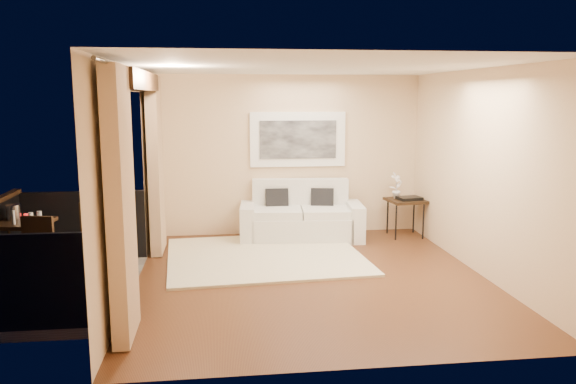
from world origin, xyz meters
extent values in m
plane|color=#563019|center=(0.00, 0.00, 0.00)|extent=(5.00, 5.00, 0.00)
plane|color=white|center=(0.00, 0.00, 2.70)|extent=(5.00, 5.00, 0.00)
plane|color=beige|center=(0.00, 2.50, 1.35)|extent=(4.50, 0.00, 4.50)
plane|color=beige|center=(0.00, -2.50, 1.35)|extent=(4.50, 0.00, 4.50)
plane|color=beige|center=(2.25, 0.00, 1.35)|extent=(0.00, 5.00, 5.00)
plane|color=beige|center=(-2.25, 1.85, 1.35)|extent=(0.00, 2.70, 2.70)
plane|color=beige|center=(-2.25, -1.85, 1.35)|extent=(0.00, 2.70, 2.70)
plane|color=beige|center=(-2.25, 0.00, 2.55)|extent=(0.00, 2.40, 2.40)
cube|color=black|center=(-2.13, 0.00, 2.52)|extent=(0.28, 2.40, 0.22)
cube|color=#605B56|center=(-3.15, 0.00, -0.06)|extent=(1.80, 2.60, 0.12)
cube|color=black|center=(-3.15, 1.27, 0.50)|extent=(1.80, 0.06, 1.00)
cube|color=black|center=(-3.15, -1.27, 0.50)|extent=(1.80, 0.06, 1.00)
cube|color=tan|center=(-2.11, 1.55, 1.32)|extent=(0.16, 0.75, 2.62)
cube|color=tan|center=(-2.11, -1.55, 1.32)|extent=(0.16, 0.75, 2.62)
cylinder|color=#4C473F|center=(-2.11, 0.00, 2.63)|extent=(0.04, 4.80, 0.04)
cube|color=white|center=(0.16, 2.47, 1.62)|extent=(1.62, 0.05, 0.92)
cube|color=black|center=(0.16, 2.44, 1.62)|extent=(1.30, 0.02, 0.64)
cube|color=beige|center=(-0.53, 1.03, 0.02)|extent=(2.97, 2.63, 0.04)
cube|color=silver|center=(0.16, 2.02, 0.20)|extent=(1.68, 0.99, 0.40)
cube|color=silver|center=(0.19, 2.35, 0.57)|extent=(1.63, 0.34, 0.78)
cube|color=silver|center=(-0.72, 2.09, 0.30)|extent=(0.30, 0.87, 0.59)
cube|color=silver|center=(1.05, 1.95, 0.30)|extent=(0.30, 0.87, 0.59)
cube|color=silver|center=(-0.23, 2.02, 0.47)|extent=(0.82, 0.82, 0.13)
cube|color=silver|center=(0.55, 1.96, 0.47)|extent=(0.82, 0.82, 0.13)
cube|color=black|center=(-0.22, 2.24, 0.63)|extent=(0.38, 0.18, 0.39)
cube|color=black|center=(0.54, 2.18, 0.63)|extent=(0.41, 0.25, 0.39)
cube|color=black|center=(1.93, 2.00, 0.61)|extent=(0.65, 0.65, 0.04)
cylinder|color=black|center=(1.70, 1.77, 0.30)|extent=(0.03, 0.03, 0.59)
cylinder|color=black|center=(2.16, 1.77, 0.30)|extent=(0.03, 0.03, 0.59)
cylinder|color=black|center=(1.70, 2.23, 0.30)|extent=(0.03, 0.03, 0.59)
cylinder|color=black|center=(2.16, 2.23, 0.30)|extent=(0.03, 0.03, 0.59)
cube|color=black|center=(1.97, 1.96, 0.66)|extent=(0.42, 0.34, 0.05)
imported|color=white|center=(1.79, 2.10, 0.86)|extent=(0.28, 0.26, 0.44)
cube|color=black|center=(-3.70, 0.46, 0.73)|extent=(0.76, 0.76, 0.05)
cylinder|color=black|center=(-3.44, 0.19, 0.35)|extent=(0.04, 0.04, 0.70)
cylinder|color=black|center=(-3.96, 0.72, 0.35)|extent=(0.04, 0.04, 0.70)
cylinder|color=black|center=(-3.44, 0.72, 0.35)|extent=(0.04, 0.04, 0.70)
cube|color=black|center=(-2.84, 0.95, 0.43)|extent=(0.45, 0.45, 0.05)
cube|color=black|center=(-2.87, 0.78, 0.66)|extent=(0.40, 0.11, 0.52)
cylinder|color=black|center=(-2.66, 1.09, 0.20)|extent=(0.03, 0.03, 0.41)
cylinder|color=black|center=(-2.98, 1.14, 0.20)|extent=(0.03, 0.03, 0.41)
cylinder|color=black|center=(-2.70, 0.77, 0.20)|extent=(0.03, 0.03, 0.41)
cylinder|color=black|center=(-3.02, 0.82, 0.20)|extent=(0.03, 0.03, 0.41)
cube|color=black|center=(-3.41, -0.16, 0.42)|extent=(0.47, 0.47, 0.05)
cube|color=black|center=(-3.37, 0.01, 0.66)|extent=(0.39, 0.13, 0.51)
cylinder|color=black|center=(-3.60, -0.29, 0.20)|extent=(0.03, 0.03, 0.40)
cylinder|color=black|center=(-3.29, -0.35, 0.20)|extent=(0.03, 0.03, 0.40)
cylinder|color=black|center=(-3.53, 0.03, 0.20)|extent=(0.03, 0.03, 0.40)
cylinder|color=black|center=(-3.22, -0.04, 0.20)|extent=(0.03, 0.03, 0.40)
cylinder|color=silver|center=(-3.82, 0.54, 0.86)|extent=(0.18, 0.18, 0.20)
cylinder|color=red|center=(-3.68, 0.58, 0.80)|extent=(0.06, 0.06, 0.07)
cylinder|color=white|center=(-3.73, 0.27, 0.85)|extent=(0.04, 0.04, 0.18)
cylinder|color=white|center=(-3.57, 0.41, 0.82)|extent=(0.06, 0.06, 0.12)
cylinder|color=silver|center=(-3.49, 0.49, 0.82)|extent=(0.06, 0.06, 0.12)
camera|label=1|loc=(-1.18, -6.94, 2.34)|focal=35.00mm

